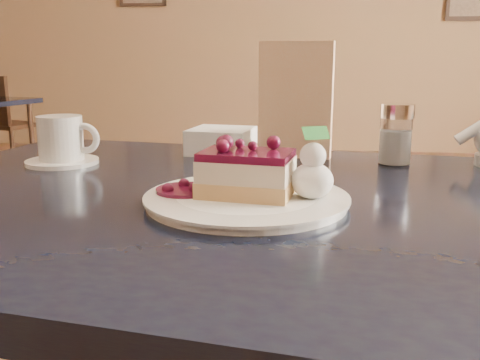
# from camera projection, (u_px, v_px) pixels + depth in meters

# --- Properties ---
(main_table) EXTENTS (1.35, 1.00, 0.78)m
(main_table) POSITION_uv_depth(u_px,v_px,m) (255.00, 247.00, 0.80)
(main_table) COLOR black
(main_table) RESTS_ON ground
(dessert_plate) EXTENTS (0.27, 0.27, 0.01)m
(dessert_plate) POSITION_uv_depth(u_px,v_px,m) (247.00, 200.00, 0.74)
(dessert_plate) COLOR white
(dessert_plate) RESTS_ON main_table
(cheesecake_slice) EXTENTS (0.14, 0.10, 0.06)m
(cheesecake_slice) POSITION_uv_depth(u_px,v_px,m) (247.00, 174.00, 0.73)
(cheesecake_slice) COLOR #D1B876
(cheesecake_slice) RESTS_ON dessert_plate
(whipped_cream) EXTENTS (0.06, 0.06, 0.05)m
(whipped_cream) POSITION_uv_depth(u_px,v_px,m) (312.00, 180.00, 0.72)
(whipped_cream) COLOR white
(whipped_cream) RESTS_ON dessert_plate
(berry_sauce) EXTENTS (0.08, 0.08, 0.01)m
(berry_sauce) POSITION_uv_depth(u_px,v_px,m) (185.00, 190.00, 0.75)
(berry_sauce) COLOR #320A22
(berry_sauce) RESTS_ON dessert_plate
(coffee_set) EXTENTS (0.14, 0.13, 0.09)m
(coffee_set) POSITION_uv_depth(u_px,v_px,m) (62.00, 143.00, 1.01)
(coffee_set) COLOR white
(coffee_set) RESTS_ON main_table
(menu_card) EXTENTS (0.15, 0.05, 0.23)m
(menu_card) POSITION_uv_depth(u_px,v_px,m) (296.00, 100.00, 1.06)
(menu_card) COLOR beige
(menu_card) RESTS_ON main_table
(sugar_shaker) EXTENTS (0.06, 0.06, 0.11)m
(sugar_shaker) POSITION_uv_depth(u_px,v_px,m) (396.00, 134.00, 0.99)
(sugar_shaker) COLOR white
(sugar_shaker) RESTS_ON main_table
(napkin_stack) EXTENTS (0.14, 0.14, 0.05)m
(napkin_stack) POSITION_uv_depth(u_px,v_px,m) (222.00, 141.00, 1.13)
(napkin_stack) COLOR white
(napkin_stack) RESTS_ON main_table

